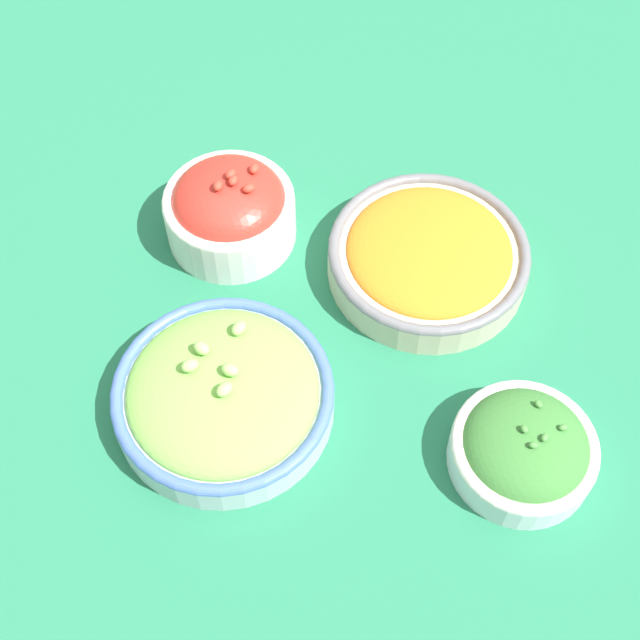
% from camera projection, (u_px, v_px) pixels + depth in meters
% --- Properties ---
extents(ground_plane, '(3.00, 3.00, 0.00)m').
position_uv_depth(ground_plane, '(320.00, 336.00, 0.89)').
color(ground_plane, '#23704C').
extents(bowl_lettuce, '(0.21, 0.21, 0.07)m').
position_uv_depth(bowl_lettuce, '(223.00, 394.00, 0.82)').
color(bowl_lettuce, '#B2C1CC').
rests_on(bowl_lettuce, ground_plane).
extents(bowl_carrots, '(0.21, 0.21, 0.05)m').
position_uv_depth(bowl_carrots, '(428.00, 256.00, 0.91)').
color(bowl_carrots, beige).
rests_on(bowl_carrots, ground_plane).
extents(bowl_cherry_tomatoes, '(0.14, 0.14, 0.09)m').
position_uv_depth(bowl_cherry_tomatoes, '(230.00, 209.00, 0.93)').
color(bowl_cherry_tomatoes, silver).
rests_on(bowl_cherry_tomatoes, ground_plane).
extents(bowl_broccoli, '(0.13, 0.13, 0.06)m').
position_uv_depth(bowl_broccoli, '(524.00, 449.00, 0.79)').
color(bowl_broccoli, silver).
rests_on(bowl_broccoli, ground_plane).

